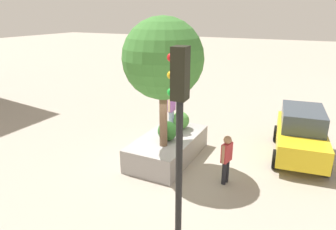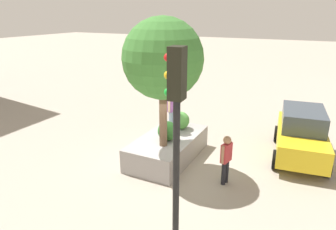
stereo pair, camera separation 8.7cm
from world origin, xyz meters
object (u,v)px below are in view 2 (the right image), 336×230
at_px(planter_ledge, 168,147).
at_px(skateboarder, 172,107).
at_px(skateboard, 171,129).
at_px(traffic_light_corner, 176,143).
at_px(pedestrian_crossing, 226,157).
at_px(plaza_tree, 163,59).
at_px(taxi_cab, 301,133).

relative_size(planter_ledge, skateboarder, 2.27).
distance_m(skateboard, traffic_light_corner, 7.17).
distance_m(planter_ledge, skateboard, 0.84).
relative_size(traffic_light_corner, pedestrian_crossing, 2.91).
bearing_deg(skateboard, planter_ledge, 14.54).
xyz_separation_m(skateboard, skateboarder, (0.00, 0.00, 0.96)).
height_order(plaza_tree, skateboarder, plaza_tree).
bearing_deg(planter_ledge, taxi_cab, 118.54).
distance_m(skateboard, skateboarder, 0.96).
distance_m(skateboarder, taxi_cab, 5.21).
xyz_separation_m(skateboard, taxi_cab, (-1.86, 4.78, 0.02)).
xyz_separation_m(taxi_cab, pedestrian_crossing, (3.32, -2.07, 0.01)).
xyz_separation_m(plaza_tree, skateboard, (-1.41, -0.36, -3.06)).
xyz_separation_m(plaza_tree, pedestrian_crossing, (0.05, 2.35, -3.03)).
relative_size(planter_ledge, pedestrian_crossing, 2.17).
bearing_deg(skateboarder, pedestrian_crossing, 61.63).
distance_m(plaza_tree, skateboarder, 2.56).
height_order(skateboarder, traffic_light_corner, traffic_light_corner).
distance_m(planter_ledge, taxi_cab, 5.28).
relative_size(skateboarder, traffic_light_corner, 0.33).
bearing_deg(pedestrian_crossing, skateboarder, -118.37).
height_order(skateboard, pedestrian_crossing, pedestrian_crossing).
bearing_deg(skateboard, pedestrian_crossing, 61.63).
bearing_deg(skateboarder, traffic_light_corner, 26.46).
bearing_deg(traffic_light_corner, taxi_cab, 167.33).
bearing_deg(skateboarder, taxi_cab, 111.22).
relative_size(skateboard, skateboarder, 0.49).
bearing_deg(taxi_cab, traffic_light_corner, -12.67).
height_order(plaza_tree, taxi_cab, plaza_tree).
relative_size(planter_ledge, plaza_tree, 0.82).
bearing_deg(planter_ledge, pedestrian_crossing, 72.28).
bearing_deg(skateboarder, planter_ledge, 14.54).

